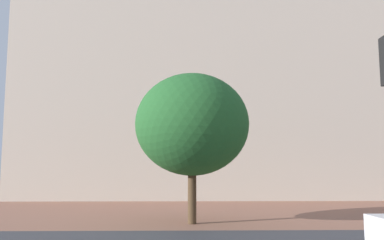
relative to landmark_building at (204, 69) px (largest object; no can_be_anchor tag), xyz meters
name	(u,v)px	position (x,y,z in m)	size (l,w,h in m)	color
landmark_building	(204,69)	(0.00, 0.00, 0.00)	(27.25, 14.80, 35.36)	beige
tree_curb_far	(192,125)	(-1.36, -17.31, -6.63)	(4.49, 4.49, 5.87)	#4C3823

